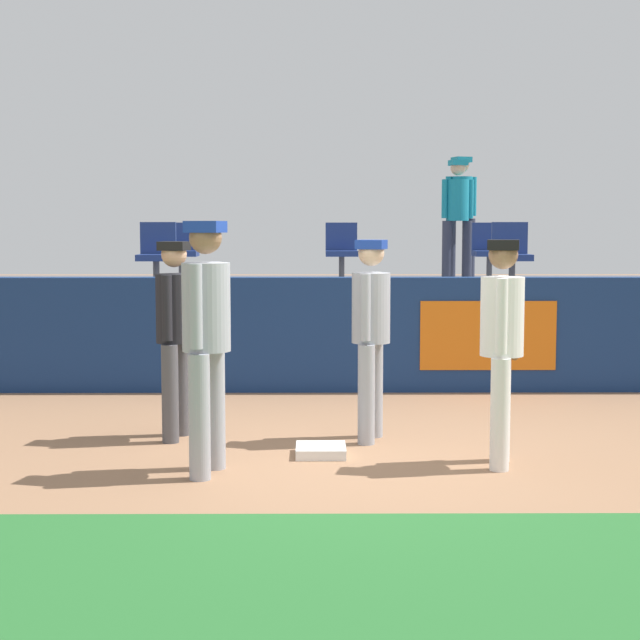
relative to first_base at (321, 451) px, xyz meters
The scene contains 16 objects.
ground_plane 0.28m from the first_base, 38.66° to the right, with size 60.00×60.00×0.00m, color #936B4C.
grass_foreground_strip 3.04m from the first_base, 85.90° to the right, with size 18.00×2.80×0.01m, color #26662B.
first_base is the anchor object (origin of this frame).
player_fielder_home 1.72m from the first_base, 13.54° to the right, with size 0.41×0.52×1.74m.
player_runner_visitor 1.19m from the first_base, 52.54° to the left, with size 0.41×0.47×1.72m.
player_coach_visitor 1.47m from the first_base, 145.39° to the right, with size 0.43×0.51×1.88m.
player_umpire 1.69m from the first_base, 152.88° to the left, with size 0.38×0.47×1.71m.
field_wall 3.18m from the first_base, 85.87° to the left, with size 18.00×0.26×1.27m.
bleacher_platform 5.71m from the first_base, 87.82° to the left, with size 18.00×4.80×1.05m, color #59595E.
seat_back_center 6.54m from the first_base, 86.90° to the left, with size 0.46×0.44×0.84m.
seat_front_left 5.20m from the first_base, 113.84° to the left, with size 0.45×0.44×0.84m.
seat_back_left 6.81m from the first_base, 106.98° to the left, with size 0.47×0.44×0.84m.
seat_back_right 6.97m from the first_base, 68.89° to the left, with size 0.45×0.44×0.84m.
seat_front_right 5.37m from the first_base, 62.06° to the left, with size 0.45×0.44×0.84m.
spectator_hooded 8.04m from the first_base, 73.48° to the left, with size 0.50×0.44×1.84m.
spectator_capped 7.56m from the first_base, 73.33° to the left, with size 0.49×0.39×1.76m.
Camera 1 is at (-0.27, -7.63, 1.84)m, focal length 55.48 mm.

